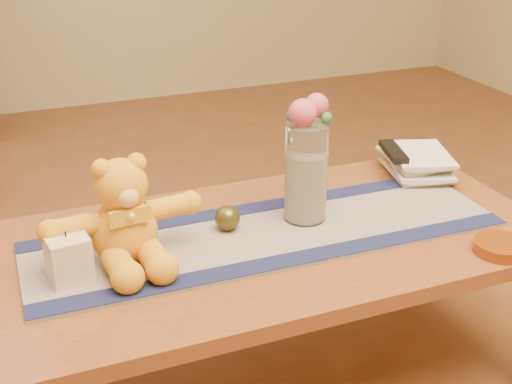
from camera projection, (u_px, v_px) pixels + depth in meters
name	position (u px, v px, depth m)	size (l,w,h in m)	color
floor	(273.00, 377.00, 1.93)	(5.50, 5.50, 0.00)	#5B301A
coffee_table_top	(274.00, 243.00, 1.75)	(1.40, 0.70, 0.04)	brown
table_leg_bl	(15.00, 310.00, 1.87)	(0.07, 0.07, 0.41)	brown
table_leg_br	(414.00, 228.00, 2.30)	(0.07, 0.07, 0.41)	brown
persian_runner	(267.00, 234.00, 1.74)	(1.20, 0.35, 0.01)	#1E1C4F
runner_border_near	(291.00, 259.00, 1.61)	(1.20, 0.06, 0.00)	#161A42
runner_border_far	(247.00, 209.00, 1.86)	(1.20, 0.06, 0.00)	#161A42
teddy_bear	(123.00, 211.00, 1.58)	(0.36, 0.29, 0.24)	orange
pillar_candle	(69.00, 258.00, 1.52)	(0.09, 0.09, 0.11)	beige
candle_wick	(65.00, 234.00, 1.49)	(0.00, 0.00, 0.01)	black
glass_vase	(306.00, 172.00, 1.76)	(0.11, 0.11, 0.26)	silver
potpourri_fill	(306.00, 186.00, 1.77)	(0.09, 0.09, 0.18)	beige
rose_left	(303.00, 113.00, 1.67)	(0.07, 0.07, 0.07)	#C2445C
rose_right	(316.00, 105.00, 1.70)	(0.06, 0.06, 0.06)	#C2445C
blue_flower_back	(306.00, 109.00, 1.72)	(0.04, 0.04, 0.04)	#464698
blue_flower_side	(293.00, 116.00, 1.70)	(0.04, 0.04, 0.04)	#464698
leaf_sprig	(326.00, 118.00, 1.69)	(0.03, 0.03, 0.03)	#33662D
bronze_ball	(227.00, 218.00, 1.74)	(0.07, 0.07, 0.07)	#433A16
book_bottom	(390.00, 173.00, 2.08)	(0.17, 0.22, 0.02)	beige
book_lower	(393.00, 168.00, 2.07)	(0.16, 0.22, 0.02)	beige
book_upper	(389.00, 161.00, 2.06)	(0.17, 0.22, 0.02)	beige
book_top	(393.00, 156.00, 2.05)	(0.16, 0.22, 0.02)	beige
tv_remote	(393.00, 152.00, 2.04)	(0.04, 0.16, 0.02)	black
amber_dish	(501.00, 247.00, 1.66)	(0.13, 0.13, 0.03)	#BF5914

